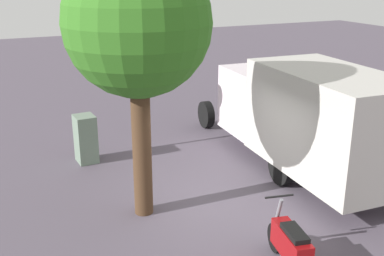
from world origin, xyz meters
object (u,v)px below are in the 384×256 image
(stop_sign, at_px, (147,84))
(utility_cabinet, at_px, (86,139))
(box_truck_near, at_px, (305,113))
(street_tree, at_px, (137,26))
(motorcycle, at_px, (291,246))

(stop_sign, bearing_deg, utility_cabinet, 97.23)
(box_truck_near, bearing_deg, utility_cabinet, 62.89)
(street_tree, height_order, utility_cabinet, street_tree)
(stop_sign, relative_size, street_tree, 0.53)
(box_truck_near, height_order, street_tree, street_tree)
(street_tree, bearing_deg, stop_sign, -21.28)
(street_tree, bearing_deg, motorcycle, -152.29)
(box_truck_near, xyz_separation_m, motorcycle, (-3.59, 2.94, -1.08))
(stop_sign, relative_size, utility_cabinet, 2.23)
(motorcycle, xyz_separation_m, street_tree, (3.13, 1.64, 3.56))
(street_tree, xyz_separation_m, utility_cabinet, (3.42, 0.49, -3.41))
(box_truck_near, relative_size, motorcycle, 4.39)
(motorcycle, relative_size, street_tree, 0.32)
(motorcycle, bearing_deg, street_tree, 39.30)
(street_tree, bearing_deg, utility_cabinet, 8.11)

